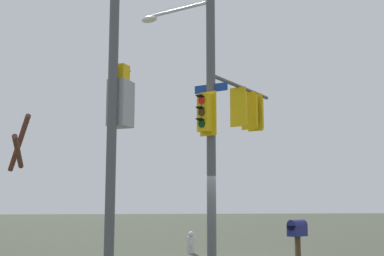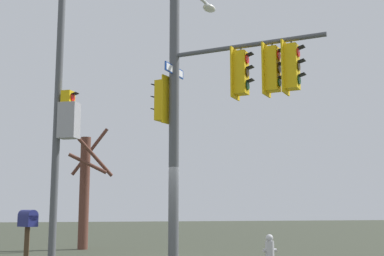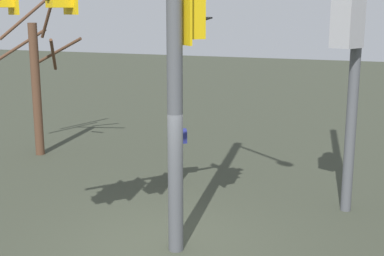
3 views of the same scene
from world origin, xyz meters
name	(u,v)px [view 1 (image 1 of 3)]	position (x,y,z in m)	size (l,w,h in m)	color
main_signal_pole_assembly	(224,110)	(0.85, -0.22, 4.59)	(3.84, 4.75, 8.04)	#4C4F54
secondary_pole_assembly	(116,100)	(-2.94, 2.86, 4.11)	(0.81, 0.64, 8.09)	#4C4F54
fire_hydrant	(191,243)	(2.77, 0.65, 0.34)	(0.38, 0.24, 0.73)	#B2B2B7
mailbox	(297,233)	(-3.42, -1.15, 1.11)	(0.46, 0.50, 1.41)	#4C3823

